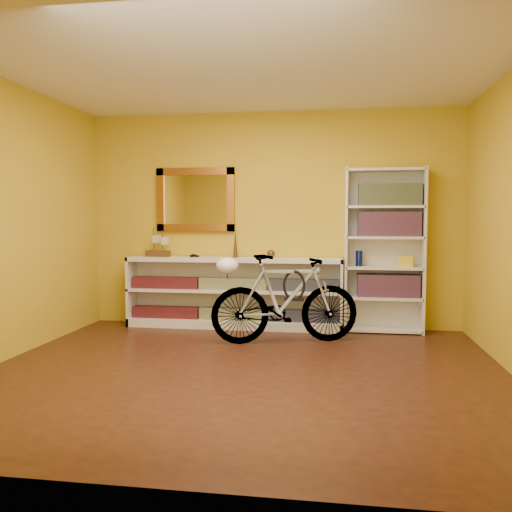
# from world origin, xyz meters

# --- Properties ---
(floor) EXTENTS (4.50, 4.00, 0.01)m
(floor) POSITION_xyz_m (0.00, 0.00, -0.01)
(floor) COLOR black
(floor) RESTS_ON ground
(ceiling) EXTENTS (4.50, 4.00, 0.01)m
(ceiling) POSITION_xyz_m (0.00, 0.00, 2.60)
(ceiling) COLOR silver
(ceiling) RESTS_ON ground
(back_wall) EXTENTS (4.50, 0.01, 2.60)m
(back_wall) POSITION_xyz_m (0.00, 2.00, 1.30)
(back_wall) COLOR gold
(back_wall) RESTS_ON ground
(gilt_mirror) EXTENTS (0.98, 0.06, 0.78)m
(gilt_mirror) POSITION_xyz_m (-0.95, 1.97, 1.55)
(gilt_mirror) COLOR brown
(gilt_mirror) RESTS_ON back_wall
(wall_socket) EXTENTS (0.09, 0.02, 0.09)m
(wall_socket) POSITION_xyz_m (0.90, 1.99, 0.25)
(wall_socket) COLOR silver
(wall_socket) RESTS_ON back_wall
(console_unit) EXTENTS (2.60, 0.35, 0.85)m
(console_unit) POSITION_xyz_m (-0.44, 1.81, 0.42)
(console_unit) COLOR silver
(console_unit) RESTS_ON floor
(cd_row_lower) EXTENTS (2.50, 0.13, 0.14)m
(cd_row_lower) POSITION_xyz_m (-0.44, 1.79, 0.17)
(cd_row_lower) COLOR black
(cd_row_lower) RESTS_ON console_unit
(cd_row_upper) EXTENTS (2.50, 0.13, 0.14)m
(cd_row_upper) POSITION_xyz_m (-0.44, 1.79, 0.54)
(cd_row_upper) COLOR navy
(cd_row_upper) RESTS_ON console_unit
(model_ship) EXTENTS (0.32, 0.16, 0.36)m
(model_ship) POSITION_xyz_m (-1.39, 1.81, 1.03)
(model_ship) COLOR #422A12
(model_ship) RESTS_ON console_unit
(toy_car) EXTENTS (0.00, 0.00, 0.00)m
(toy_car) POSITION_xyz_m (-0.93, 1.81, 0.85)
(toy_car) COLOR black
(toy_car) RESTS_ON console_unit
(bronze_ornament) EXTENTS (0.06, 0.06, 0.35)m
(bronze_ornament) POSITION_xyz_m (-0.42, 1.81, 1.02)
(bronze_ornament) COLOR #52321C
(bronze_ornament) RESTS_ON console_unit
(decorative_orb) EXTENTS (0.10, 0.10, 0.10)m
(decorative_orb) POSITION_xyz_m (0.01, 1.81, 0.90)
(decorative_orb) COLOR #52321C
(decorative_orb) RESTS_ON console_unit
(bookcase) EXTENTS (0.90, 0.30, 1.90)m
(bookcase) POSITION_xyz_m (1.32, 1.84, 0.95)
(bookcase) COLOR silver
(bookcase) RESTS_ON floor
(book_row_a) EXTENTS (0.70, 0.22, 0.26)m
(book_row_a) POSITION_xyz_m (1.37, 1.84, 0.55)
(book_row_a) COLOR maroon
(book_row_a) RESTS_ON bookcase
(book_row_b) EXTENTS (0.70, 0.22, 0.28)m
(book_row_b) POSITION_xyz_m (1.37, 1.84, 1.25)
(book_row_b) COLOR maroon
(book_row_b) RESTS_ON bookcase
(book_row_c) EXTENTS (0.70, 0.22, 0.25)m
(book_row_c) POSITION_xyz_m (1.37, 1.84, 1.59)
(book_row_c) COLOR #16384F
(book_row_c) RESTS_ON bookcase
(travel_mug) EXTENTS (0.08, 0.08, 0.18)m
(travel_mug) POSITION_xyz_m (1.04, 1.82, 0.86)
(travel_mug) COLOR navy
(travel_mug) RESTS_ON bookcase
(red_tin) EXTENTS (0.17, 0.17, 0.17)m
(red_tin) POSITION_xyz_m (1.12, 1.87, 1.55)
(red_tin) COLOR maroon
(red_tin) RESTS_ON bookcase
(yellow_bag) EXTENTS (0.19, 0.15, 0.13)m
(yellow_bag) POSITION_xyz_m (1.57, 1.80, 0.83)
(yellow_bag) COLOR yellow
(yellow_bag) RESTS_ON bookcase
(bicycle) EXTENTS (0.84, 1.65, 0.94)m
(bicycle) POSITION_xyz_m (0.25, 1.11, 0.47)
(bicycle) COLOR silver
(bicycle) RESTS_ON floor
(helmet) EXTENTS (0.23, 0.22, 0.17)m
(helmet) POSITION_xyz_m (-0.34, 0.94, 0.83)
(helmet) COLOR white
(helmet) RESTS_ON bicycle
(u_lock) EXTENTS (0.24, 0.03, 0.24)m
(u_lock) POSITION_xyz_m (0.34, 1.14, 0.61)
(u_lock) COLOR black
(u_lock) RESTS_ON bicycle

